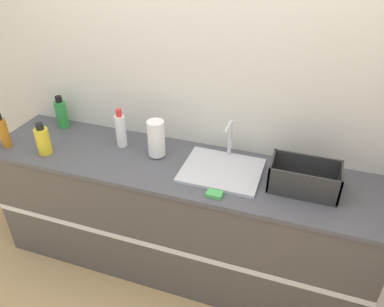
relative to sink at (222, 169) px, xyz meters
The scene contains 11 objects.
ground_plane 1.01m from the sink, 133.46° to the right, with size 12.00×12.00×0.00m, color tan.
wall_back 0.58m from the sink, 134.12° to the left, with size 4.93×0.06×2.60m.
counter_cabinet 0.55m from the sink, behind, with size 2.55×0.61×0.89m.
sink is the anchor object (origin of this frame).
paper_towel_roll 0.46m from the sink, behind, with size 0.11×0.11×0.25m.
dish_rack 0.49m from the sink, ahead, with size 0.39×0.22×0.17m.
bottle_green 1.28m from the sink, behind, with size 0.08×0.08×0.24m.
bottle_yellow 1.17m from the sink, behind, with size 0.09×0.09×0.22m.
bottle_amber 1.47m from the sink, behind, with size 0.06×0.06×0.25m.
bottle_white_spray 0.73m from the sink, behind, with size 0.07×0.07×0.27m.
sponge 0.25m from the sink, 84.58° to the right, with size 0.09×0.06×0.02m.
Camera 1 is at (0.74, -1.52, 2.22)m, focal length 35.00 mm.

